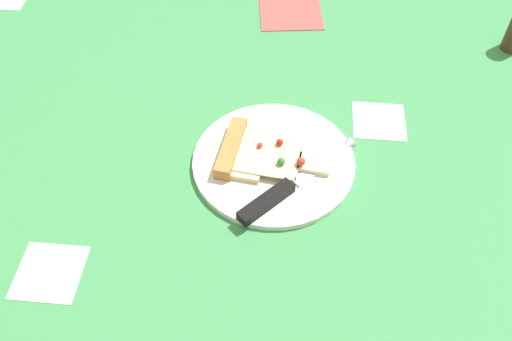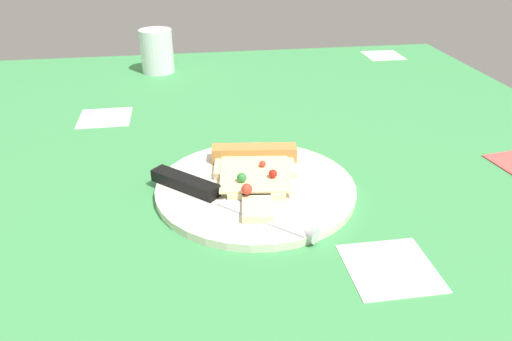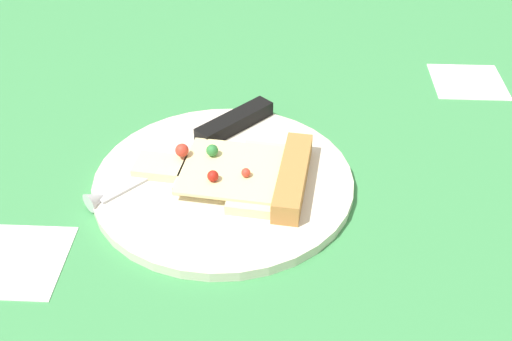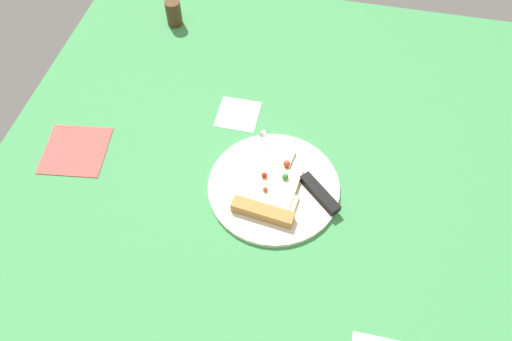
{
  "view_description": "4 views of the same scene",
  "coord_description": "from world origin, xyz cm",
  "px_view_note": "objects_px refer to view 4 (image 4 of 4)",
  "views": [
    {
      "loc": [
        48.43,
        6.73,
        66.15
      ],
      "look_at": [
        -5.24,
        1.69,
        1.75
      ],
      "focal_mm": 37.79,
      "sensor_mm": 36.0,
      "label": 1
    },
    {
      "loc": [
        0.31,
        58.67,
        32.84
      ],
      "look_at": [
        -8.1,
        4.44,
        3.24
      ],
      "focal_mm": 34.06,
      "sensor_mm": 36.0,
      "label": 2
    },
    {
      "loc": [
        -57.58,
        -1.49,
        40.05
      ],
      "look_at": [
        -8.23,
        0.97,
        1.97
      ],
      "focal_mm": 43.92,
      "sensor_mm": 36.0,
      "label": 3
    },
    {
      "loc": [
        -1.17,
        -46.62,
        80.76
      ],
      "look_at": [
        -12.21,
        5.23,
        3.69
      ],
      "focal_mm": 33.62,
      "sensor_mm": 36.0,
      "label": 4
    }
  ],
  "objects_px": {
    "plate": "(274,187)",
    "napkin": "(75,150)",
    "pizza_slice": "(270,194)",
    "knife": "(305,178)",
    "pepper_shaker": "(174,13)"
  },
  "relations": [
    {
      "from": "plate",
      "to": "pepper_shaker",
      "type": "height_order",
      "value": "pepper_shaker"
    },
    {
      "from": "pizza_slice",
      "to": "napkin",
      "type": "distance_m",
      "value": 0.42
    },
    {
      "from": "pizza_slice",
      "to": "pepper_shaker",
      "type": "relative_size",
      "value": 2.77
    },
    {
      "from": "pepper_shaker",
      "to": "napkin",
      "type": "xyz_separation_m",
      "value": [
        -0.08,
        -0.44,
        -0.03
      ]
    },
    {
      "from": "plate",
      "to": "pizza_slice",
      "type": "distance_m",
      "value": 0.03
    },
    {
      "from": "plate",
      "to": "knife",
      "type": "xyz_separation_m",
      "value": [
        0.06,
        0.03,
        0.01
      ]
    },
    {
      "from": "pizza_slice",
      "to": "napkin",
      "type": "height_order",
      "value": "pizza_slice"
    },
    {
      "from": "napkin",
      "to": "plate",
      "type": "bearing_deg",
      "value": -0.73
    },
    {
      "from": "knife",
      "to": "napkin",
      "type": "bearing_deg",
      "value": 135.4
    },
    {
      "from": "plate",
      "to": "pepper_shaker",
      "type": "bearing_deg",
      "value": 127.78
    },
    {
      "from": "pizza_slice",
      "to": "knife",
      "type": "height_order",
      "value": "pizza_slice"
    },
    {
      "from": "pizza_slice",
      "to": "napkin",
      "type": "xyz_separation_m",
      "value": [
        -0.42,
        0.03,
        -0.02
      ]
    },
    {
      "from": "knife",
      "to": "plate",
      "type": "bearing_deg",
      "value": 157.57
    },
    {
      "from": "plate",
      "to": "napkin",
      "type": "relative_size",
      "value": 2.01
    },
    {
      "from": "plate",
      "to": "pepper_shaker",
      "type": "xyz_separation_m",
      "value": [
        -0.34,
        0.44,
        0.03
      ]
    }
  ]
}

